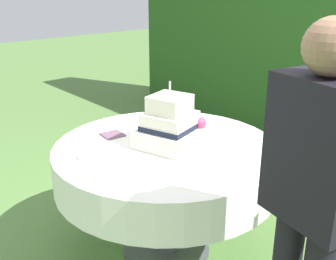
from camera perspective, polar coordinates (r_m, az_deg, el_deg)
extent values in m
plane|color=#547A3D|center=(2.86, -0.22, -16.37)|extent=(20.00, 20.00, 0.00)
cylinder|color=#4C4C51|center=(2.85, -0.22, -16.21)|extent=(0.57, 0.57, 0.02)
cylinder|color=#4C4C51|center=(2.65, -0.23, -10.05)|extent=(0.15, 0.15, 0.73)
cylinder|color=brown|center=(2.48, -0.24, -2.52)|extent=(1.33, 1.33, 0.03)
cylinder|color=white|center=(2.53, -0.24, -4.70)|extent=(1.36, 1.36, 0.24)
cube|color=silver|center=(2.45, 0.25, -1.06)|extent=(0.42, 0.42, 0.10)
cube|color=silver|center=(2.42, 0.25, 1.24)|extent=(0.33, 0.33, 0.10)
cube|color=black|center=(2.43, 0.25, 0.49)|extent=(0.34, 0.34, 0.03)
cube|color=silver|center=(2.39, 0.25, 3.60)|extent=(0.26, 0.26, 0.10)
sphere|color=#D13866|center=(2.47, 4.49, 0.97)|extent=(0.07, 0.07, 0.07)
cylinder|color=silver|center=(2.36, 0.26, 5.79)|extent=(0.01, 0.01, 0.08)
cylinder|color=white|center=(2.36, -11.03, -3.54)|extent=(0.13, 0.13, 0.01)
cylinder|color=white|center=(2.87, 3.95, 1.16)|extent=(0.14, 0.14, 0.01)
cube|color=#6B4C60|center=(2.65, -7.73, -0.66)|extent=(0.14, 0.14, 0.01)
cylinder|color=white|center=(2.61, 20.59, -15.81)|extent=(0.03, 0.03, 0.45)
cube|color=black|center=(1.56, 20.14, -2.95)|extent=(0.39, 0.27, 0.55)
sphere|color=#8C664C|center=(1.46, 21.94, 10.68)|extent=(0.20, 0.20, 0.20)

